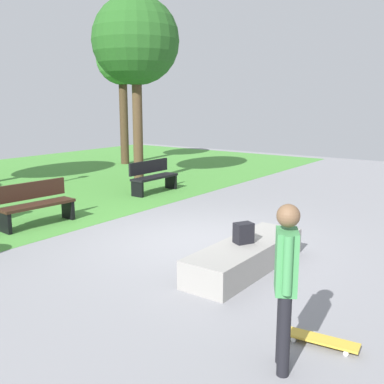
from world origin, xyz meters
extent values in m
plane|color=gray|center=(0.00, 0.00, 0.00)|extent=(28.00, 28.00, 0.00)
cube|color=gray|center=(-0.69, -1.48, 0.21)|extent=(2.53, 0.76, 0.43)
cube|color=black|center=(-0.70, -1.44, 0.59)|extent=(0.34, 0.31, 0.32)
cylinder|color=black|center=(-2.74, -3.07, 0.41)|extent=(0.12, 0.12, 0.81)
cylinder|color=black|center=(-2.93, -3.17, 0.41)|extent=(0.12, 0.12, 0.81)
cube|color=#3F8C4C|center=(-2.83, -3.12, 1.12)|extent=(0.38, 0.33, 0.61)
cylinder|color=#3F8C4C|center=(-2.69, -3.04, 1.14)|extent=(0.09, 0.09, 0.56)
cylinder|color=#3F8C4C|center=(-2.98, -3.20, 1.14)|extent=(0.09, 0.09, 0.56)
sphere|color=brown|center=(-2.83, -3.12, 1.56)|extent=(0.22, 0.22, 0.22)
cube|color=gold|center=(-2.18, -3.27, 0.07)|extent=(0.29, 0.82, 0.02)
cylinder|color=silver|center=(-2.30, -3.00, 0.03)|extent=(0.04, 0.06, 0.06)
cylinder|color=silver|center=(-2.14, -2.98, 0.03)|extent=(0.04, 0.06, 0.06)
cylinder|color=silver|center=(-2.23, -3.56, 0.03)|extent=(0.04, 0.06, 0.06)
cylinder|color=silver|center=(-2.07, -3.54, 0.03)|extent=(0.04, 0.06, 0.06)
cube|color=#331E14|center=(-1.07, 3.32, 0.45)|extent=(1.63, 0.56, 0.06)
cube|color=#331E14|center=(-1.05, 3.54, 0.73)|extent=(1.60, 0.18, 0.36)
cube|color=black|center=(-0.33, 3.26, 0.23)|extent=(0.11, 0.40, 0.45)
cube|color=black|center=(-1.80, 3.37, 0.23)|extent=(0.11, 0.40, 0.45)
cube|color=black|center=(3.04, 3.62, 0.45)|extent=(1.60, 0.45, 0.06)
cube|color=black|center=(3.04, 3.84, 0.73)|extent=(1.60, 0.07, 0.36)
cube|color=black|center=(3.78, 3.62, 0.23)|extent=(0.08, 0.40, 0.45)
cube|color=black|center=(2.30, 3.61, 0.23)|extent=(0.08, 0.40, 0.45)
cylinder|color=#4C3823|center=(4.00, 5.13, 1.80)|extent=(0.31, 0.31, 3.59)
sphere|color=#23561E|center=(4.00, 5.13, 4.40)|extent=(2.68, 2.68, 2.68)
cylinder|color=#42301E|center=(6.87, 8.57, 1.81)|extent=(0.34, 0.34, 3.62)
sphere|color=#387F2D|center=(6.87, 8.57, 4.24)|extent=(2.07, 2.07, 2.07)
camera|label=1|loc=(-6.64, -4.80, 2.61)|focal=42.46mm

